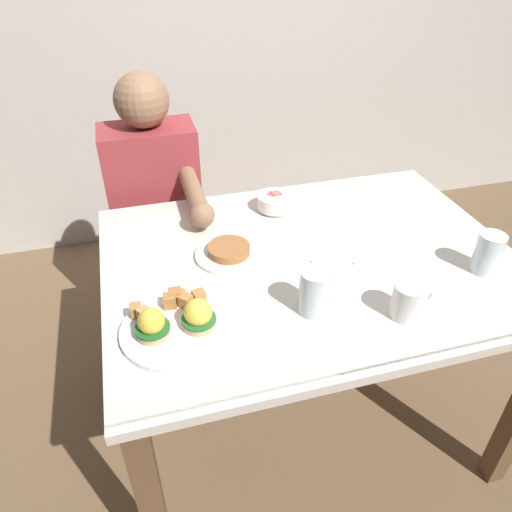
% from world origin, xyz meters
% --- Properties ---
extents(ground_plane, '(6.00, 6.00, 0.00)m').
position_xyz_m(ground_plane, '(0.00, 0.00, 0.00)').
color(ground_plane, brown).
extents(dining_table, '(1.20, 0.90, 0.74)m').
position_xyz_m(dining_table, '(0.00, 0.00, 0.63)').
color(dining_table, silver).
rests_on(dining_table, ground_plane).
extents(eggs_benedict_plate, '(0.27, 0.27, 0.09)m').
position_xyz_m(eggs_benedict_plate, '(-0.42, -0.19, 0.77)').
color(eggs_benedict_plate, white).
rests_on(eggs_benedict_plate, dining_table).
extents(fruit_bowl, '(0.12, 0.12, 0.06)m').
position_xyz_m(fruit_bowl, '(-0.02, 0.30, 0.77)').
color(fruit_bowl, white).
rests_on(fruit_bowl, dining_table).
extents(coffee_mug, '(0.11, 0.08, 0.09)m').
position_xyz_m(coffee_mug, '(0.14, -0.29, 0.79)').
color(coffee_mug, white).
rests_on(coffee_mug, dining_table).
extents(fork, '(0.15, 0.06, 0.00)m').
position_xyz_m(fork, '(0.08, -0.05, 0.74)').
color(fork, silver).
rests_on(fork, dining_table).
extents(water_glass_near, '(0.07, 0.07, 0.12)m').
position_xyz_m(water_glass_near, '(0.44, -0.19, 0.79)').
color(water_glass_near, silver).
rests_on(water_glass_near, dining_table).
extents(water_glass_far, '(0.08, 0.08, 0.12)m').
position_xyz_m(water_glass_far, '(-0.08, -0.22, 0.80)').
color(water_glass_far, silver).
rests_on(water_glass_far, dining_table).
extents(side_plate, '(0.20, 0.20, 0.04)m').
position_xyz_m(side_plate, '(-0.23, 0.07, 0.75)').
color(side_plate, white).
rests_on(side_plate, dining_table).
extents(diner_person, '(0.34, 0.54, 1.14)m').
position_xyz_m(diner_person, '(-0.40, 0.60, 0.65)').
color(diner_person, '#33333D').
rests_on(diner_person, ground_plane).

